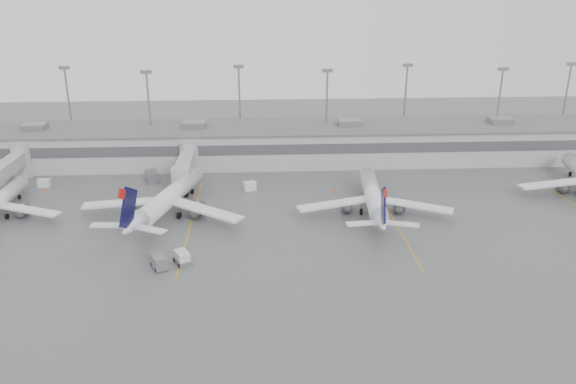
{
  "coord_description": "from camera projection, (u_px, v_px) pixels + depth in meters",
  "views": [
    {
      "loc": [
        -5.65,
        -65.71,
        38.74
      ],
      "look_at": [
        -0.78,
        24.0,
        5.0
      ],
      "focal_mm": 35.0,
      "sensor_mm": 36.0,
      "label": 1
    }
  ],
  "objects": [
    {
      "name": "cone_b",
      "position": [
        193.0,
        196.0,
        107.18
      ],
      "size": [
        0.38,
        0.38,
        0.61
      ],
      "primitive_type": "cone",
      "color": "#F44C05",
      "rests_on": "ground"
    },
    {
      "name": "cone_d",
      "position": [
        528.0,
        188.0,
        111.35
      ],
      "size": [
        0.46,
        0.46,
        0.73
      ],
      "primitive_type": "cone",
      "color": "#F44C05",
      "rests_on": "ground"
    },
    {
      "name": "baggage_cart",
      "position": [
        159.0,
        261.0,
        80.61
      ],
      "size": [
        2.98,
        3.56,
        1.99
      ],
      "rotation": [
        0.0,
        0.0,
        0.47
      ],
      "color": "slate",
      "rests_on": "ground"
    },
    {
      "name": "gse_uld_a",
      "position": [
        44.0,
        183.0,
        112.73
      ],
      "size": [
        2.3,
        1.58,
        1.59
      ],
      "primitive_type": "cube",
      "rotation": [
        0.0,
        0.0,
        0.04
      ],
      "color": "silver",
      "rests_on": "ground"
    },
    {
      "name": "ground",
      "position": [
        303.0,
        289.0,
        75.33
      ],
      "size": [
        260.0,
        260.0,
        0.0
      ],
      "primitive_type": "plane",
      "color": "#545457",
      "rests_on": "ground"
    },
    {
      "name": "baggage_tug",
      "position": [
        182.0,
        259.0,
        81.99
      ],
      "size": [
        3.0,
        3.52,
        1.94
      ],
      "rotation": [
        0.0,
        0.0,
        0.47
      ],
      "color": "silver",
      "rests_on": "ground"
    },
    {
      "name": "cone_a",
      "position": [
        46.0,
        190.0,
        110.44
      ],
      "size": [
        0.42,
        0.42,
        0.66
      ],
      "primitive_type": "cone",
      "color": "#F44C05",
      "rests_on": "ground"
    },
    {
      "name": "gse_loader",
      "position": [
        152.0,
        177.0,
        115.34
      ],
      "size": [
        3.43,
        4.21,
        2.27
      ],
      "primitive_type": "cube",
      "rotation": [
        0.0,
        0.0,
        0.37
      ],
      "color": "slate",
      "rests_on": "ground"
    },
    {
      "name": "cone_c",
      "position": [
        334.0,
        191.0,
        109.88
      ],
      "size": [
        0.43,
        0.43,
        0.69
      ],
      "primitive_type": "cone",
      "color": "#F44C05",
      "rests_on": "ground"
    },
    {
      "name": "terminal",
      "position": [
        283.0,
        143.0,
        128.06
      ],
      "size": [
        152.0,
        17.0,
        9.45
      ],
      "color": "#B1B0AB",
      "rests_on": "ground"
    },
    {
      "name": "stand_markings",
      "position": [
        292.0,
        219.0,
        97.77
      ],
      "size": [
        105.25,
        40.0,
        0.01
      ],
      "color": "#CD930C",
      "rests_on": "ground"
    },
    {
      "name": "jet_mid_right",
      "position": [
        374.0,
        197.0,
        99.02
      ],
      "size": [
        27.25,
        30.66,
        9.92
      ],
      "rotation": [
        0.0,
        0.0,
        -0.09
      ],
      "color": "white",
      "rests_on": "ground"
    },
    {
      "name": "jet_mid_left",
      "position": [
        167.0,
        198.0,
        97.74
      ],
      "size": [
        28.36,
        32.23,
        10.68
      ],
      "rotation": [
        0.0,
        0.0,
        -0.27
      ],
      "color": "white",
      "rests_on": "ground"
    },
    {
      "name": "jet_bridge_right",
      "position": [
        187.0,
        162.0,
        115.67
      ],
      "size": [
        4.0,
        17.2,
        7.0
      ],
      "color": "#96989B",
      "rests_on": "ground"
    },
    {
      "name": "light_masts",
      "position": [
        282.0,
        104.0,
        130.7
      ],
      "size": [
        142.4,
        8.0,
        20.6
      ],
      "color": "gray",
      "rests_on": "ground"
    },
    {
      "name": "jet_bridge_left",
      "position": [
        14.0,
        165.0,
        113.9
      ],
      "size": [
        4.0,
        17.2,
        7.0
      ],
      "color": "#96989B",
      "rests_on": "ground"
    },
    {
      "name": "gse_uld_b",
      "position": [
        250.0,
        186.0,
        110.93
      ],
      "size": [
        2.75,
        2.25,
        1.68
      ],
      "primitive_type": "cube",
      "rotation": [
        0.0,
        0.0,
        0.32
      ],
      "color": "silver",
      "rests_on": "ground"
    },
    {
      "name": "gse_uld_c",
      "position": [
        369.0,
        179.0,
        115.42
      ],
      "size": [
        2.32,
        1.71,
        1.52
      ],
      "primitive_type": "cube",
      "rotation": [
        0.0,
        0.0,
        -0.14
      ],
      "color": "silver",
      "rests_on": "ground"
    }
  ]
}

